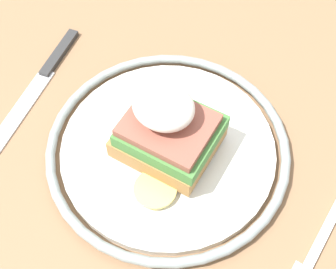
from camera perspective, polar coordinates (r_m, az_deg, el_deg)
name	(u,v)px	position (r m, az deg, el deg)	size (l,w,h in m)	color
dining_table	(168,162)	(0.63, 0.00, -3.39)	(0.96, 0.75, 0.73)	#846042
plate	(168,149)	(0.49, 0.00, -1.72)	(0.25, 0.25, 0.02)	silver
sandwich	(168,129)	(0.45, -0.05, 0.69)	(0.09, 0.11, 0.08)	#9E703D
fork	(322,237)	(0.47, 18.27, -11.81)	(0.03, 0.16, 0.00)	silver
knife	(43,77)	(0.57, -14.98, 6.80)	(0.04, 0.19, 0.01)	#2D2D2D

